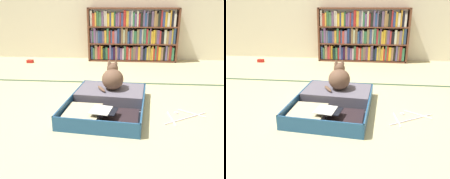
% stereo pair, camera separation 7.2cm
% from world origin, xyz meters
% --- Properties ---
extents(ground_plane, '(10.00, 10.00, 0.00)m').
position_xyz_m(ground_plane, '(0.00, 0.00, 0.00)').
color(ground_plane, '#C1B884').
extents(tatami_border, '(4.80, 0.05, 0.00)m').
position_xyz_m(tatami_border, '(0.00, 1.04, 0.00)').
color(tatami_border, '#334C33').
rests_on(tatami_border, ground_plane).
extents(bookshelf, '(1.50, 0.22, 0.88)m').
position_xyz_m(bookshelf, '(0.26, 2.27, 0.43)').
color(bookshelf, brown).
rests_on(bookshelf, ground_plane).
extents(open_suitcase, '(0.77, 0.98, 0.13)m').
position_xyz_m(open_suitcase, '(0.02, 0.32, 0.05)').
color(open_suitcase, navy).
rests_on(open_suitcase, ground_plane).
extents(black_cat, '(0.29, 0.26, 0.30)m').
position_xyz_m(black_cat, '(0.06, 0.48, 0.24)').
color(black_cat, brown).
rests_on(black_cat, open_suitcase).
extents(clothes_hanger, '(0.40, 0.33, 0.01)m').
position_xyz_m(clothes_hanger, '(0.71, 0.15, 0.01)').
color(clothes_hanger, silver).
rests_on(clothes_hanger, ground_plane).
extents(small_red_pouch, '(0.10, 0.07, 0.05)m').
position_xyz_m(small_red_pouch, '(-1.46, 1.98, 0.02)').
color(small_red_pouch, red).
rests_on(small_red_pouch, ground_plane).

